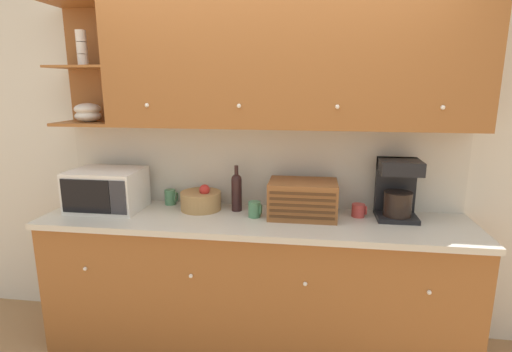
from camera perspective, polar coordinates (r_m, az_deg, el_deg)
ground_plane at (r=3.35m, az=0.54°, el=-19.83°), size 24.00×24.00×0.00m
wall_back at (r=2.89m, az=0.67°, el=2.70°), size 5.22×0.06×2.60m
counter_unit at (r=2.86m, az=-0.27°, el=-15.01°), size 2.84×0.63×0.95m
backsplash_panel at (r=2.87m, az=0.57°, el=1.47°), size 2.82×0.01×0.59m
upper_cabinets at (r=2.64m, az=3.90°, el=15.73°), size 2.82×0.34×0.82m
microwave at (r=2.99m, az=-20.55°, el=-1.85°), size 0.49×0.37×0.28m
mug_patterned_third at (r=3.01m, az=-12.09°, el=-2.97°), size 0.09×0.08×0.11m
fruit_basket at (r=2.85m, az=-7.86°, el=-3.45°), size 0.28×0.28×0.19m
wine_bottle at (r=2.78m, az=-2.79°, el=-2.08°), size 0.07×0.07×0.32m
mug at (r=2.66m, az=-0.23°, el=-4.79°), size 0.09×0.08×0.11m
bread_box at (r=2.67m, az=6.69°, el=-3.30°), size 0.45×0.30×0.24m
mug_blue_second at (r=2.76m, az=14.46°, el=-4.78°), size 0.10×0.09×0.09m
coffee_maker at (r=2.77m, az=19.55°, el=-1.72°), size 0.26×0.24×0.40m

